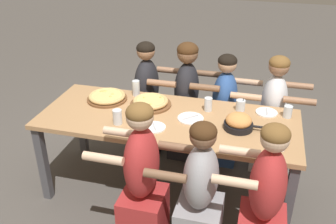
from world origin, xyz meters
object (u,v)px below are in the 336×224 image
(diner_far_right, at_px, (272,119))
(empty_plate_c, at_px, (191,118))
(diner_near_center, at_px, (142,186))
(cocktail_glass_blue, at_px, (240,106))
(diner_near_midright, at_px, (199,200))
(pizza_board_main, at_px, (107,97))
(skillet_bowl, at_px, (239,122))
(drinking_glass_e, at_px, (281,143))
(drinking_glass_d, at_px, (274,133))
(drinking_glass_g, at_px, (288,112))
(drinking_glass_b, at_px, (118,118))
(pizza_board_second, at_px, (151,102))
(diner_far_midright, at_px, (224,115))
(drinking_glass_c, at_px, (138,117))
(empty_plate_a, at_px, (154,127))
(diner_far_center, at_px, (187,105))
(empty_plate_b, at_px, (267,112))
(diner_far_midleft, at_px, (148,103))
(drinking_glass_f, at_px, (208,105))
(diner_near_right, at_px, (263,208))
(drinking_glass_a, at_px, (136,89))

(diner_far_right, bearing_deg, empty_plate_c, -47.15)
(diner_near_center, bearing_deg, cocktail_glass_blue, -32.58)
(empty_plate_c, xyz_separation_m, diner_near_midright, (0.21, -0.67, -0.27))
(pizza_board_main, xyz_separation_m, skillet_bowl, (1.22, -0.22, 0.03))
(drinking_glass_e, relative_size, diner_near_center, 0.10)
(cocktail_glass_blue, height_order, drinking_glass_d, drinking_glass_d)
(pizza_board_main, relative_size, drinking_glass_g, 3.59)
(drinking_glass_b, bearing_deg, diner_far_right, 34.70)
(pizza_board_second, distance_m, skillet_bowl, 0.83)
(pizza_board_main, height_order, diner_far_midright, diner_far_midright)
(drinking_glass_c, height_order, diner_near_center, diner_near_center)
(drinking_glass_e, bearing_deg, drinking_glass_b, 177.57)
(skillet_bowl, xyz_separation_m, empty_plate_a, (-0.65, -0.16, -0.05))
(cocktail_glass_blue, relative_size, diner_far_center, 0.10)
(empty_plate_c, xyz_separation_m, drinking_glass_d, (0.68, -0.16, 0.05))
(empty_plate_b, bearing_deg, diner_near_center, -131.18)
(pizza_board_second, relative_size, diner_near_center, 0.30)
(diner_near_center, height_order, diner_far_right, diner_near_center)
(pizza_board_main, height_order, diner_far_center, diner_far_center)
(drinking_glass_e, xyz_separation_m, diner_far_midright, (-0.51, 0.91, -0.31))
(empty_plate_b, height_order, diner_far_right, diner_far_right)
(diner_far_midleft, bearing_deg, drinking_glass_g, 74.11)
(pizza_board_second, relative_size, diner_far_midright, 0.32)
(drinking_glass_g, bearing_deg, pizza_board_second, -175.81)
(drinking_glass_c, height_order, diner_near_midright, diner_near_midright)
(empty_plate_a, relative_size, drinking_glass_f, 1.57)
(drinking_glass_b, bearing_deg, skillet_bowl, 10.00)
(drinking_glass_b, height_order, drinking_glass_c, drinking_glass_b)
(drinking_glass_c, distance_m, diner_far_center, 0.85)
(drinking_glass_e, bearing_deg, diner_near_center, -157.38)
(drinking_glass_c, xyz_separation_m, diner_far_midleft, (-0.17, 0.78, -0.27))
(pizza_board_second, height_order, cocktail_glass_blue, cocktail_glass_blue)
(drinking_glass_f, bearing_deg, drinking_glass_d, -32.15)
(drinking_glass_f, relative_size, diner_far_midright, 0.10)
(pizza_board_main, relative_size, diner_near_center, 0.30)
(drinking_glass_d, xyz_separation_m, drinking_glass_g, (0.11, 0.41, -0.01))
(empty_plate_b, bearing_deg, drinking_glass_d, -81.69)
(empty_plate_c, distance_m, diner_far_center, 0.69)
(drinking_glass_c, height_order, drinking_glass_d, drinking_glass_d)
(diner_far_right, bearing_deg, diner_near_midright, -19.86)
(drinking_glass_e, bearing_deg, diner_far_midright, 119.01)
(cocktail_glass_blue, bearing_deg, skillet_bowl, -87.64)
(drinking_glass_d, relative_size, diner_near_right, 0.11)
(diner_far_right, bearing_deg, drinking_glass_d, -0.34)
(drinking_glass_a, height_order, diner_near_right, diner_near_right)
(drinking_glass_f, distance_m, diner_far_center, 0.58)
(empty_plate_a, relative_size, drinking_glass_d, 1.38)
(empty_plate_c, xyz_separation_m, diner_near_right, (0.65, -0.67, -0.25))
(empty_plate_c, distance_m, diner_far_right, 0.96)
(empty_plate_b, distance_m, diner_near_center, 1.27)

